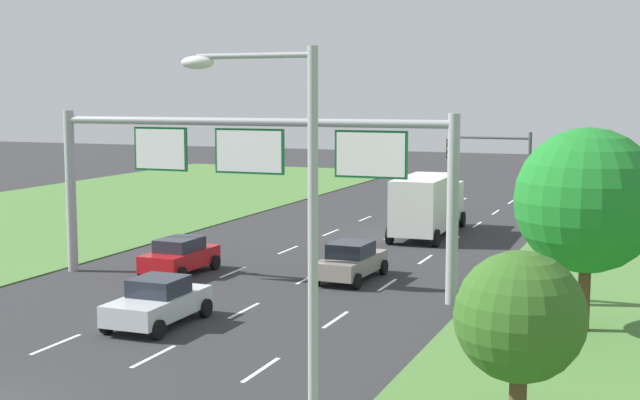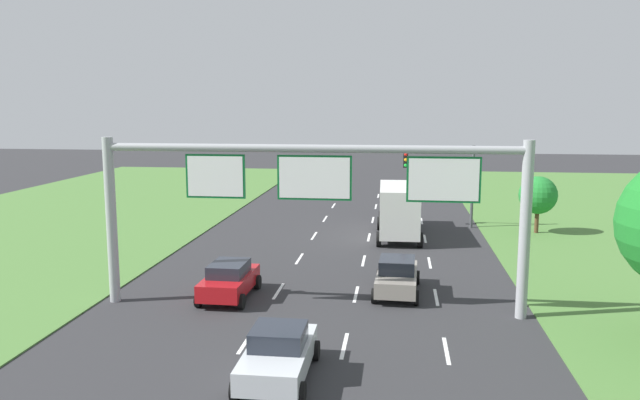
{
  "view_description": "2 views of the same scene",
  "coord_description": "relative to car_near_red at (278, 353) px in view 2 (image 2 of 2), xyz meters",
  "views": [
    {
      "loc": [
        15.65,
        -15.95,
        7.7
      ],
      "look_at": [
        2.63,
        17.2,
        3.44
      ],
      "focal_mm": 50.0,
      "sensor_mm": 36.0,
      "label": 1
    },
    {
      "loc": [
        3.49,
        -8.64,
        8.35
      ],
      "look_at": [
        0.16,
        17.84,
        4.22
      ],
      "focal_mm": 35.0,
      "sensor_mm": 36.0,
      "label": 2
    }
  ],
  "objects": [
    {
      "name": "box_truck",
      "position": [
        3.61,
        21.66,
        0.99
      ],
      "size": [
        2.84,
        8.43,
        3.31
      ],
      "rotation": [
        0.0,
        0.0,
        0.02
      ],
      "color": "silver",
      "rests_on": "ground_plane"
    },
    {
      "name": "traffic_light_mast",
      "position": [
        6.6,
        24.76,
        3.08
      ],
      "size": [
        4.76,
        0.49,
        5.6
      ],
      "color": "#47494F",
      "rests_on": "ground_plane"
    },
    {
      "name": "sign_gantry",
      "position": [
        0.26,
        6.56,
        4.14
      ],
      "size": [
        17.24,
        0.44,
        7.0
      ],
      "color": "#9EA0A5",
      "rests_on": "ground_plane"
    },
    {
      "name": "lane_dashes_slip",
      "position": [
        5.29,
        5.83,
        -0.79
      ],
      "size": [
        0.14,
        68.4,
        0.01
      ],
      "color": "white",
      "rests_on": "ground_plane"
    },
    {
      "name": "car_near_red",
      "position": [
        0.0,
        0.0,
        0.0
      ],
      "size": [
        2.13,
        4.19,
        1.61
      ],
      "rotation": [
        0.0,
        0.0,
        -0.0
      ],
      "color": "silver",
      "rests_on": "ground_plane"
    },
    {
      "name": "car_lead_silver",
      "position": [
        -3.65,
        7.65,
        0.01
      ],
      "size": [
        2.09,
        3.97,
        1.57
      ],
      "rotation": [
        0.0,
        0.0,
        -0.01
      ],
      "color": "red",
      "rests_on": "ground_plane"
    },
    {
      "name": "car_mid_lane",
      "position": [
        3.57,
        9.22,
        0.01
      ],
      "size": [
        2.13,
        4.31,
        1.59
      ],
      "rotation": [
        0.0,
        0.0,
        -0.04
      ],
      "color": "gray",
      "rests_on": "ground_plane"
    },
    {
      "name": "lane_dashes_inner_left",
      "position": [
        -1.71,
        5.83,
        -0.79
      ],
      "size": [
        0.14,
        68.4,
        0.01
      ],
      "color": "white",
      "rests_on": "ground_plane"
    },
    {
      "name": "roadside_tree_far",
      "position": [
        12.52,
        23.31,
        1.73
      ],
      "size": [
        2.44,
        2.44,
        3.75
      ],
      "color": "#513823",
      "rests_on": "ground_plane"
    },
    {
      "name": "lane_dashes_inner_right",
      "position": [
        1.79,
        5.83,
        -0.79
      ],
      "size": [
        0.14,
        68.4,
        0.01
      ],
      "color": "white",
      "rests_on": "ground_plane"
    }
  ]
}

